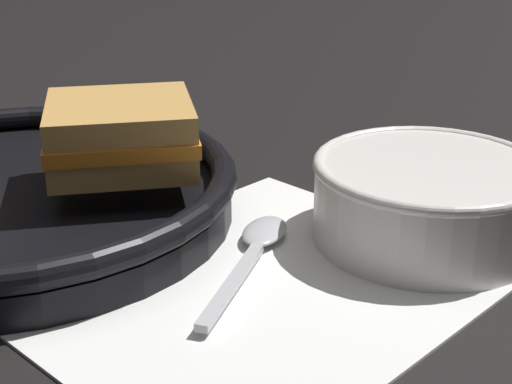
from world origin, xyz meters
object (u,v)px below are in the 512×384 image
(spoon, at_px, (259,245))
(sandwich_near_right, at_px, (121,134))
(soup_bowl, at_px, (428,196))
(skillet, at_px, (14,195))

(spoon, distance_m, sandwich_near_right, 0.12)
(soup_bowl, xyz_separation_m, skillet, (-0.14, 0.25, -0.01))
(skillet, height_order, sandwich_near_right, sandwich_near_right)
(soup_bowl, xyz_separation_m, sandwich_near_right, (-0.09, 0.19, 0.03))
(spoon, height_order, skillet, skillet)
(skillet, bearing_deg, soup_bowl, -60.93)
(soup_bowl, bearing_deg, spoon, 136.59)
(spoon, relative_size, sandwich_near_right, 1.06)
(soup_bowl, relative_size, sandwich_near_right, 1.10)
(soup_bowl, height_order, sandwich_near_right, sandwich_near_right)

